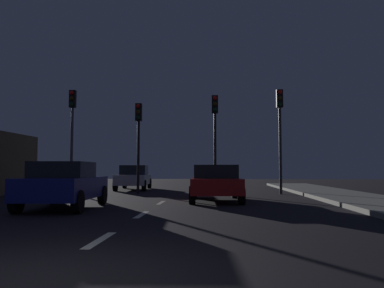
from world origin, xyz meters
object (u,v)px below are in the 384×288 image
Objects in this scene: traffic_signal_far_left at (72,121)px; car_adjacent_lane at (64,184)px; car_oncoming_far at (134,177)px; car_stopped_ahead at (215,182)px; traffic_signal_far_right at (280,121)px; traffic_signal_center_left at (138,130)px; traffic_signal_center_right at (215,125)px.

traffic_signal_far_left is 8.58m from car_adjacent_lane.
car_adjacent_lane is 0.89× the size of car_oncoming_far.
traffic_signal_far_right is at bearing 53.96° from car_stopped_ahead.
traffic_signal_center_left is at bearing -75.29° from car_oncoming_far.
traffic_signal_center_right is 5.21m from car_stopped_ahead.
car_oncoming_far is at bearing 120.45° from car_stopped_ahead.
traffic_signal_far_right is (10.56, -0.00, -0.06)m from traffic_signal_far_left.
car_adjacent_lane is (-7.92, -7.62, -2.88)m from traffic_signal_far_right.
traffic_signal_center_left is at bearing -179.99° from traffic_signal_far_right.
traffic_signal_far_left reaches higher than traffic_signal_center_right.
car_adjacent_lane reaches higher than car_stopped_ahead.
traffic_signal_center_left is 0.99× the size of car_oncoming_far.
car_oncoming_far is at bearing 104.71° from traffic_signal_center_left.
traffic_signal_center_left reaches higher than car_stopped_ahead.
traffic_signal_far_right reaches higher than car_stopped_ahead.
traffic_signal_center_left is (3.45, -0.00, -0.46)m from traffic_signal_far_left.
traffic_signal_center_left reaches higher than car_oncoming_far.
car_adjacent_lane is 11.57m from car_oncoming_far.
car_stopped_ahead is (-3.22, -4.43, -2.92)m from traffic_signal_far_right.
car_adjacent_lane is (-0.80, -7.62, -2.48)m from traffic_signal_center_left.
car_adjacent_lane is at bearing -70.85° from traffic_signal_far_left.
traffic_signal_far_left reaches higher than car_stopped_ahead.
traffic_signal_center_left is 6.41m from car_stopped_ahead.
car_stopped_ahead is (3.89, -4.43, -2.51)m from traffic_signal_center_left.
traffic_signal_far_right reaches higher than traffic_signal_center_right.
traffic_signal_far_left reaches higher than traffic_signal_far_right.
car_stopped_ahead is 9.73m from car_oncoming_far.
traffic_signal_center_left is 0.88× the size of traffic_signal_far_right.
car_oncoming_far reaches higher than car_stopped_ahead.
traffic_signal_center_right is 1.20× the size of car_adjacent_lane.
traffic_signal_far_left is at bearing 179.97° from traffic_signal_center_left.
traffic_signal_far_left is 10.56m from traffic_signal_far_right.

